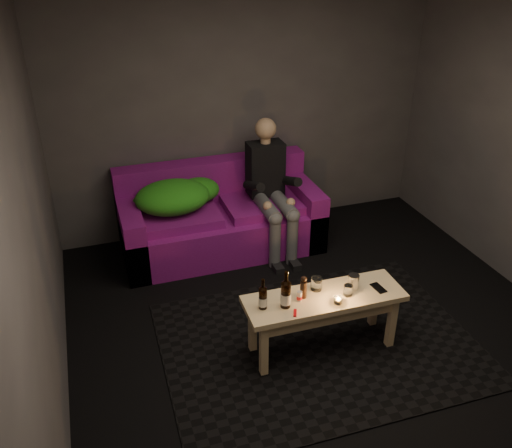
{
  "coord_description": "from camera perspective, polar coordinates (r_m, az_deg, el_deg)",
  "views": [
    {
      "loc": [
        -1.63,
        -2.95,
        2.91
      ],
      "look_at": [
        -0.28,
        1.05,
        0.63
      ],
      "focal_mm": 38.0,
      "sensor_mm": 36.0,
      "label": 1
    }
  ],
  "objects": [
    {
      "name": "floor",
      "position": [
        4.45,
        8.0,
        -12.75
      ],
      "size": [
        4.5,
        4.5,
        0.0
      ],
      "primitive_type": "plane",
      "color": "black",
      "rests_on": "ground"
    },
    {
      "name": "green_blanket",
      "position": [
        5.33,
        -8.38,
        2.94
      ],
      "size": [
        0.88,
        0.6,
        0.3
      ],
      "color": "#25991B",
      "rests_on": "sofa"
    },
    {
      "name": "coffee_table",
      "position": [
        4.18,
        7.15,
        -8.51
      ],
      "size": [
        1.23,
        0.41,
        0.5
      ],
      "rotation": [
        0.0,
        0.0,
        -0.02
      ],
      "color": "#EFCA8C",
      "rests_on": "rug"
    },
    {
      "name": "rug",
      "position": [
        4.47,
        6.56,
        -12.31
      ],
      "size": [
        2.49,
        1.83,
        0.01
      ],
      "primitive_type": "cube",
      "rotation": [
        0.0,
        0.0,
        -0.02
      ],
      "color": "black",
      "rests_on": "floor"
    },
    {
      "name": "tumbler_front",
      "position": [
        4.14,
        9.67,
        -6.89
      ],
      "size": [
        0.08,
        0.08,
        0.09
      ],
      "primitive_type": "cylinder",
      "rotation": [
        0.0,
        0.0,
        0.27
      ],
      "color": "white",
      "rests_on": "coffee_table"
    },
    {
      "name": "pepper_mill",
      "position": [
        4.06,
        5.01,
        -6.88
      ],
      "size": [
        0.06,
        0.06,
        0.14
      ],
      "primitive_type": "cylinder",
      "rotation": [
        0.0,
        0.0,
        -0.18
      ],
      "color": "black",
      "rests_on": "coffee_table"
    },
    {
      "name": "beer_bottle_b",
      "position": [
        3.94,
        3.15,
        -7.36
      ],
      "size": [
        0.08,
        0.08,
        0.3
      ],
      "color": "black",
      "rests_on": "coffee_table"
    },
    {
      "name": "sofa",
      "position": [
        5.56,
        -3.85,
        0.49
      ],
      "size": [
        1.99,
        0.9,
        0.86
      ],
      "color": "#801174",
      "rests_on": "floor"
    },
    {
      "name": "smartphone",
      "position": [
        4.28,
        12.76,
        -6.58
      ],
      "size": [
        0.08,
        0.14,
        0.01
      ],
      "primitive_type": "cube",
      "rotation": [
        0.0,
        0.0,
        0.1
      ],
      "color": "black",
      "rests_on": "coffee_table"
    },
    {
      "name": "red_lighter",
      "position": [
        3.93,
        4.13,
        -9.31
      ],
      "size": [
        0.05,
        0.08,
        0.01
      ],
      "primitive_type": "cube",
      "rotation": [
        0.0,
        0.0,
        -0.41
      ],
      "color": "red",
      "rests_on": "coffee_table"
    },
    {
      "name": "steel_cup",
      "position": [
        4.21,
        10.21,
        -6.01
      ],
      "size": [
        0.11,
        0.11,
        0.12
      ],
      "primitive_type": "cylinder",
      "rotation": [
        0.0,
        0.0,
        -0.24
      ],
      "color": "#B0B3B7",
      "rests_on": "coffee_table"
    },
    {
      "name": "room",
      "position": [
        3.99,
        6.64,
        9.71
      ],
      "size": [
        4.5,
        4.5,
        4.5
      ],
      "color": "silver",
      "rests_on": "ground"
    },
    {
      "name": "tealight",
      "position": [
        4.06,
        8.64,
        -7.94
      ],
      "size": [
        0.06,
        0.06,
        0.05
      ],
      "color": "white",
      "rests_on": "coffee_table"
    },
    {
      "name": "beer_bottle_a",
      "position": [
        3.93,
        0.73,
        -7.75
      ],
      "size": [
        0.06,
        0.06,
        0.25
      ],
      "color": "black",
      "rests_on": "coffee_table"
    },
    {
      "name": "person",
      "position": [
        5.39,
        1.55,
        4.06
      ],
      "size": [
        0.36,
        0.83,
        1.33
      ],
      "color": "black",
      "rests_on": "sofa"
    },
    {
      "name": "tumbler_back",
      "position": [
        4.16,
        6.39,
        -6.26
      ],
      "size": [
        0.11,
        0.11,
        0.1
      ],
      "primitive_type": "cylinder",
      "rotation": [
        0.0,
        0.0,
        0.25
      ],
      "color": "white",
      "rests_on": "coffee_table"
    },
    {
      "name": "salt_shaker",
      "position": [
        4.04,
        4.6,
        -7.59
      ],
      "size": [
        0.05,
        0.05,
        0.08
      ],
      "primitive_type": "cylinder",
      "rotation": [
        0.0,
        0.0,
        0.26
      ],
      "color": "silver",
      "rests_on": "coffee_table"
    }
  ]
}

